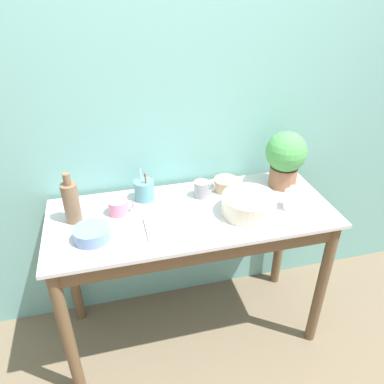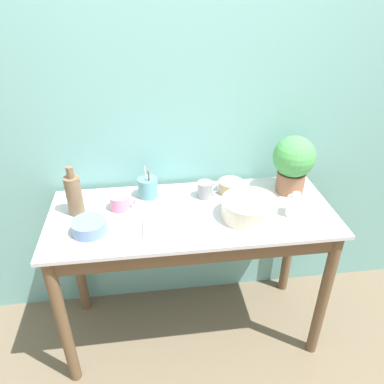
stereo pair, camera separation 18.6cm
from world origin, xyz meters
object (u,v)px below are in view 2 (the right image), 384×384
potted_plant (293,162)px  bowl_small_tan (231,187)px  bottle_tall (74,194)px  bottle_short (295,206)px  utensil_cup (148,187)px  bowl_wash_large (249,208)px  mug_grey (205,190)px  tray_board (165,224)px  mug_pink (120,202)px  bowl_small_blue (89,227)px

potted_plant → bowl_small_tan: (-0.33, 0.03, -0.15)m
bottle_tall → bottle_short: 1.11m
bowl_small_tan → utensil_cup: utensil_cup is taller
bowl_wash_large → mug_grey: bearing=130.5°
mug_grey → bowl_small_tan: size_ratio=0.87×
mug_grey → tray_board: bearing=-134.9°
potted_plant → bowl_wash_large: potted_plant is taller
utensil_cup → potted_plant: bearing=-3.4°
bowl_small_tan → mug_pink: bearing=-171.3°
bowl_wash_large → mug_grey: 0.29m
bottle_short → bowl_small_blue: bottle_short is taller
bottle_short → utensil_cup: bearing=158.9°
mug_grey → bowl_small_tan: 0.15m
bowl_wash_large → bowl_small_tan: 0.26m
bottle_short → utensil_cup: utensil_cup is taller
potted_plant → bottle_short: size_ratio=2.49×
potted_plant → bottle_tall: (-1.16, -0.07, -0.07)m
bowl_wash_large → utensil_cup: 0.56m
mug_pink → mug_grey: size_ratio=1.10×
mug_pink → utensil_cup: (0.15, 0.11, 0.02)m
utensil_cup → tray_board: (0.07, -0.29, -0.05)m
bottle_tall → bottle_short: size_ratio=2.03×
potted_plant → bowl_small_blue: size_ratio=1.97×
bottle_short → bowl_small_tan: (-0.27, 0.27, -0.02)m
bowl_wash_large → bowl_small_blue: 0.78m
bottle_short → tray_board: bottle_short is taller
bowl_small_blue → utensil_cup: (0.29, 0.29, 0.02)m
bottle_tall → tray_board: (0.44, -0.17, -0.10)m
bowl_small_tan → potted_plant: bearing=-5.9°
bottle_short → mug_grey: 0.48m
potted_plant → bowl_small_blue: (-1.07, -0.25, -0.15)m
bowl_small_blue → utensil_cup: size_ratio=0.97×
bowl_small_blue → bowl_small_tan: 0.80m
potted_plant → bowl_small_blue: potted_plant is taller
bottle_tall → bowl_wash_large: bearing=-9.7°
bowl_wash_large → bowl_small_blue: size_ratio=1.67×
mug_grey → bottle_tall: bearing=-174.0°
potted_plant → bowl_small_tan: 0.36m
bottle_tall → utensil_cup: bottle_tall is taller
bowl_wash_large → utensil_cup: (-0.50, 0.27, 0.00)m
bowl_wash_large → utensil_cup: size_ratio=1.62×
bowl_small_blue → bottle_short: bearing=0.7°
bowl_wash_large → bottle_tall: size_ratio=1.04×
potted_plant → mug_grey: 0.50m
potted_plant → bottle_short: bearing=-104.6°
bottle_tall → tray_board: size_ratio=1.24×
tray_board → bottle_short: bearing=0.5°
bottle_tall → tray_board: bearing=-20.9°
bowl_small_tan → bowl_wash_large: bearing=-81.7°
bottle_short → mug_grey: size_ratio=1.09×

